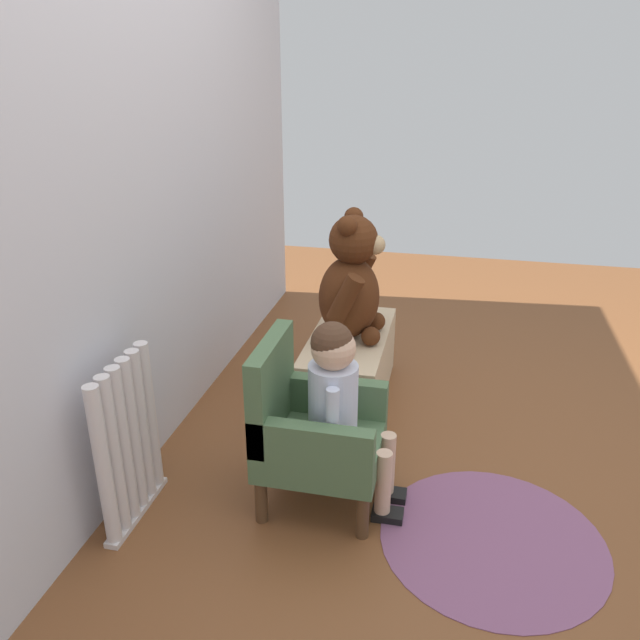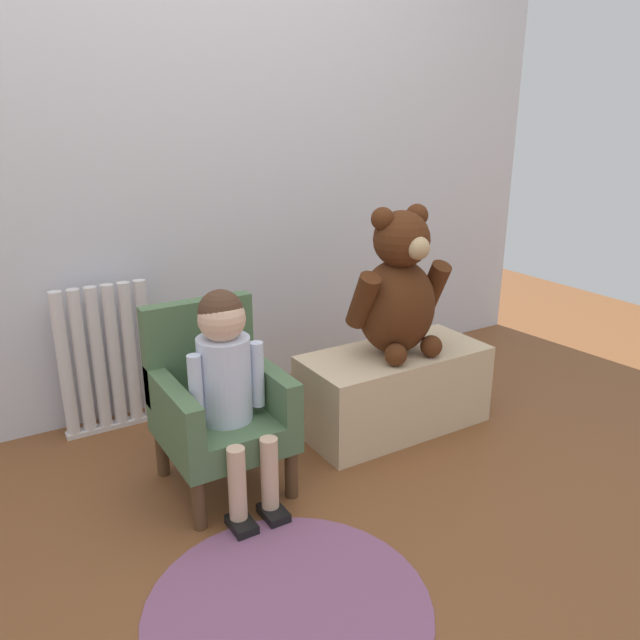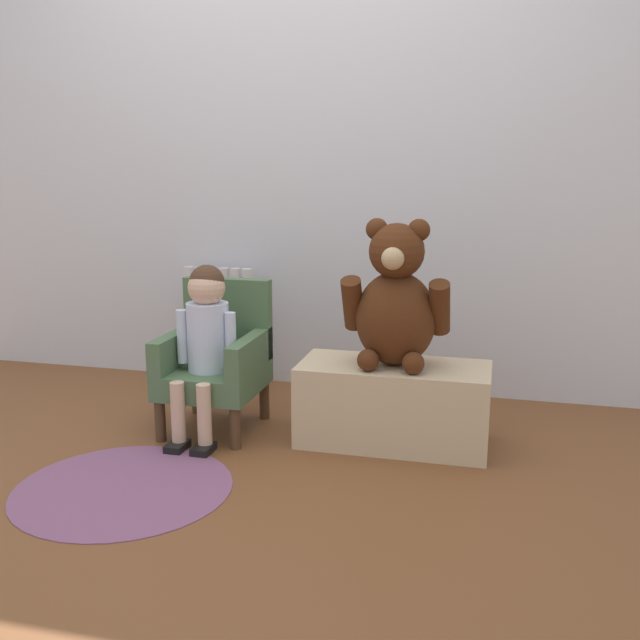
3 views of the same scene
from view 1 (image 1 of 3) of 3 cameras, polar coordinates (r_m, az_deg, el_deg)
The scene contains 8 objects.
ground_plane at distance 2.49m, azimuth 11.16°, elevation -14.57°, with size 6.00×6.00×0.00m, color brown.
back_wall at distance 2.31m, azimuth -17.72°, elevation 14.55°, with size 3.80×0.05×2.40m, color silver.
radiator at distance 2.24m, azimuth -17.14°, elevation -10.66°, with size 0.37×0.05×0.60m.
child_armchair at distance 2.22m, azimuth -0.99°, elevation -9.83°, with size 0.39×0.42×0.62m.
child_figure at distance 2.12m, azimuth 1.80°, elevation -6.56°, with size 0.25×0.35×0.70m.
low_bench at distance 2.92m, azimuth 2.65°, elevation -4.27°, with size 0.75×0.34×0.32m, color #CBB08A.
large_teddy_bear at distance 2.76m, azimuth 2.87°, elevation 3.38°, with size 0.42×0.29×0.57m.
floor_rug at distance 2.29m, azimuth 15.49°, elevation -18.81°, with size 0.75×0.75×0.01m, color #7F4D6E.
Camera 1 is at (-1.99, 0.03, 1.50)m, focal length 35.00 mm.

